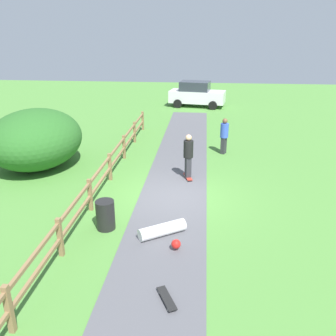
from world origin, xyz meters
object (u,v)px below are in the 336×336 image
(skater_fallen, at_px, (163,231))
(parked_car_white, at_px, (197,94))
(bush_large, at_px, (36,139))
(skater_riding, at_px, (188,154))
(skateboard_loose, at_px, (167,298))
(bystander_blue, at_px, (224,134))
(trash_bin, at_px, (105,215))

(skater_fallen, bearing_deg, parked_car_white, 88.72)
(bush_large, relative_size, skater_riding, 2.50)
(bush_large, distance_m, skateboard_loose, 10.13)
(bystander_blue, bearing_deg, skater_fallen, -104.67)
(bush_large, height_order, skater_fallen, bush_large)
(bush_large, bearing_deg, skateboard_loose, -50.38)
(trash_bin, height_order, skater_fallen, trash_bin)
(bystander_blue, height_order, parked_car_white, parked_car_white)
(bystander_blue, distance_m, parked_car_white, 11.42)
(bush_large, distance_m, skater_fallen, 8.02)
(bush_large, distance_m, bystander_blue, 8.49)
(bush_large, xyz_separation_m, trash_bin, (4.29, -4.84, -0.80))
(parked_car_white, bearing_deg, bush_large, -114.99)
(trash_bin, xyz_separation_m, skateboard_loose, (2.13, -2.91, -0.36))
(skater_riding, relative_size, bystander_blue, 1.06)
(skateboard_loose, bearing_deg, bush_large, 129.62)
(skater_fallen, xyz_separation_m, bystander_blue, (2.03, 7.75, 0.75))
(skater_riding, height_order, skateboard_loose, skater_riding)
(bush_large, xyz_separation_m, skater_fallen, (6.05, -5.16, -1.05))
(trash_bin, relative_size, parked_car_white, 0.20)
(trash_bin, relative_size, bystander_blue, 0.52)
(skateboard_loose, bearing_deg, parked_car_white, 89.85)
(parked_car_white, bearing_deg, skater_fallen, -91.28)
(skateboard_loose, bearing_deg, skater_fallen, 98.04)
(bush_large, bearing_deg, skater_riding, -6.55)
(trash_bin, bearing_deg, bush_large, 131.53)
(bush_large, height_order, skater_riding, bush_large)
(trash_bin, height_order, skateboard_loose, trash_bin)
(skater_fallen, distance_m, parked_car_white, 19.07)
(bush_large, bearing_deg, skater_fallen, -40.44)
(skateboard_loose, distance_m, bystander_blue, 10.51)
(bush_large, distance_m, parked_car_white, 15.33)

